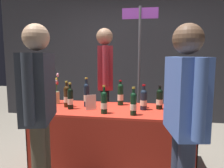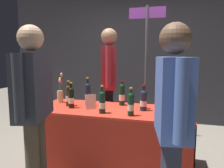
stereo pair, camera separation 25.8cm
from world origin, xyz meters
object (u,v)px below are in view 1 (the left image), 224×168
object	(u,v)px
flower_vase	(57,94)
taster_foreground_right	(39,100)
vendor_presenter	(105,75)
wine_glass_near_vendor	(144,100)
featured_wine_bottle	(67,96)
display_bottle_0	(120,94)
tasting_table	(112,126)
booth_signpost	(139,57)

from	to	relation	value
flower_vase	taster_foreground_right	distance (m)	1.02
vendor_presenter	taster_foreground_right	bearing A→B (deg)	-24.52
wine_glass_near_vendor	taster_foreground_right	world-z (taller)	taster_foreground_right
featured_wine_bottle	taster_foreground_right	world-z (taller)	taster_foreground_right
display_bottle_0	taster_foreground_right	world-z (taller)	taster_foreground_right
featured_wine_bottle	taster_foreground_right	size ratio (longest dim) A/B	0.20
display_bottle_0	taster_foreground_right	xyz separation A→B (m)	(-0.57, -1.03, 0.11)
featured_wine_bottle	flower_vase	xyz separation A→B (m)	(-0.20, 0.15, -0.01)
tasting_table	featured_wine_bottle	world-z (taller)	featured_wine_bottle
wine_glass_near_vendor	flower_vase	bearing A→B (deg)	178.26
tasting_table	display_bottle_0	xyz separation A→B (m)	(0.07, 0.21, 0.36)
booth_signpost	wine_glass_near_vendor	bearing A→B (deg)	-84.03
tasting_table	vendor_presenter	bearing A→B (deg)	109.06
display_bottle_0	tasting_table	bearing A→B (deg)	-109.41
tasting_table	taster_foreground_right	size ratio (longest dim) A/B	1.14
display_bottle_0	booth_signpost	world-z (taller)	booth_signpost
wine_glass_near_vendor	tasting_table	bearing A→B (deg)	-162.96
vendor_presenter	booth_signpost	xyz separation A→B (m)	(0.48, 0.50, 0.27)
featured_wine_bottle	wine_glass_near_vendor	xyz separation A→B (m)	(0.94, 0.12, -0.04)
vendor_presenter	booth_signpost	size ratio (longest dim) A/B	0.82
flower_vase	booth_signpost	world-z (taller)	booth_signpost
featured_wine_bottle	taster_foreground_right	distance (m)	0.83
wine_glass_near_vendor	vendor_presenter	size ratio (longest dim) A/B	0.08
display_bottle_0	wine_glass_near_vendor	world-z (taller)	display_bottle_0
display_bottle_0	wine_glass_near_vendor	size ratio (longest dim) A/B	2.39
tasting_table	display_bottle_0	bearing A→B (deg)	70.59
wine_glass_near_vendor	taster_foreground_right	distance (m)	1.29
wine_glass_near_vendor	display_bottle_0	bearing A→B (deg)	162.22
tasting_table	wine_glass_near_vendor	size ratio (longest dim) A/B	13.64
flower_vase	taster_foreground_right	size ratio (longest dim) A/B	0.25
featured_wine_bottle	booth_signpost	size ratio (longest dim) A/B	0.15
display_bottle_0	wine_glass_near_vendor	distance (m)	0.32
featured_wine_bottle	wine_glass_near_vendor	bearing A→B (deg)	7.12
display_bottle_0	flower_vase	size ratio (longest dim) A/B	0.80
vendor_presenter	taster_foreground_right	xyz separation A→B (m)	(-0.28, -1.45, -0.09)
booth_signpost	flower_vase	bearing A→B (deg)	-136.44
tasting_table	featured_wine_bottle	size ratio (longest dim) A/B	5.73
taster_foreground_right	tasting_table	bearing A→B (deg)	-45.21
taster_foreground_right	flower_vase	bearing A→B (deg)	1.58
taster_foreground_right	booth_signpost	bearing A→B (deg)	-35.45
featured_wine_bottle	booth_signpost	bearing A→B (deg)	53.76
booth_signpost	tasting_table	bearing A→B (deg)	-103.19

